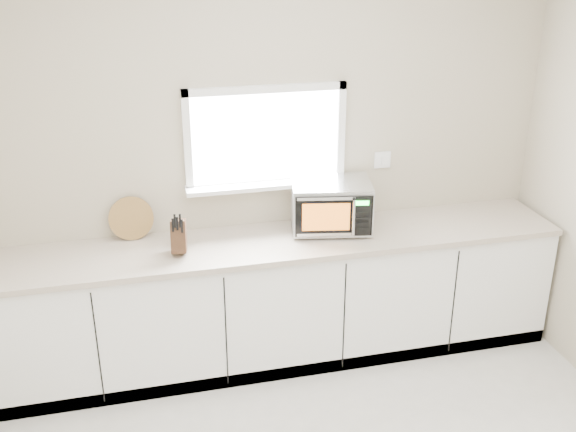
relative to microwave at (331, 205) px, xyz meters
name	(u,v)px	position (x,y,z in m)	size (l,w,h in m)	color
back_wall	(266,163)	(-0.41, 0.22, 0.26)	(4.00, 0.17, 2.70)	#B6A891
cabinets	(276,302)	(-0.41, -0.08, -0.66)	(3.92, 0.60, 0.88)	white
countertop	(276,242)	(-0.41, -0.09, -0.20)	(3.92, 0.64, 0.04)	beige
microwave	(331,205)	(0.00, 0.00, 0.00)	(0.60, 0.51, 0.34)	black
knife_block	(179,235)	(-1.05, -0.14, -0.06)	(0.12, 0.21, 0.29)	#462819
cutting_board	(131,218)	(-1.33, 0.16, -0.03)	(0.29, 0.29, 0.02)	olive
coffee_grinder	(337,216)	(0.03, -0.06, -0.06)	(0.16, 0.16, 0.23)	#B1B4B9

